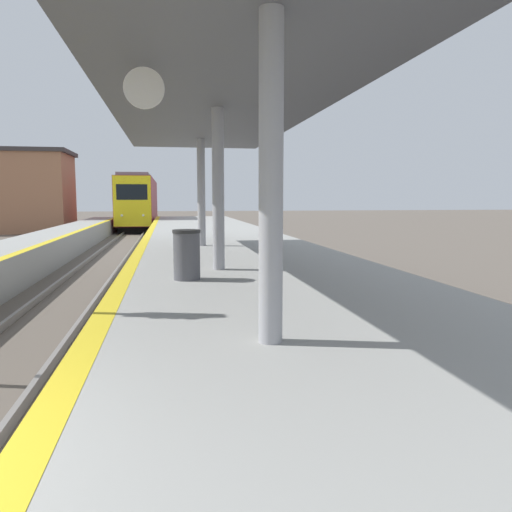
{
  "coord_description": "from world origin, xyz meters",
  "views": [
    {
      "loc": [
        2.51,
        -2.65,
        2.55
      ],
      "look_at": [
        6.38,
        19.5,
        -0.05
      ],
      "focal_mm": 35.0,
      "sensor_mm": 36.0,
      "label": 1
    }
  ],
  "objects": [
    {
      "name": "station_canopy",
      "position": [
        3.54,
        7.84,
        4.43
      ],
      "size": [
        4.44,
        16.44,
        3.56
      ],
      "color": "#99999E",
      "rests_on": "platform_right"
    },
    {
      "name": "trash_bin",
      "position": [
        2.82,
        6.62,
        1.52
      ],
      "size": [
        0.52,
        0.52,
        0.93
      ],
      "color": "#4C4C51",
      "rests_on": "platform_right"
    },
    {
      "name": "station_building",
      "position": [
        -9.89,
        37.78,
        3.09
      ],
      "size": [
        10.39,
        5.71,
        6.16
      ],
      "color": "#9E6B4C",
      "rests_on": "ground"
    },
    {
      "name": "train",
      "position": [
        0.0,
        42.5,
        2.25
      ],
      "size": [
        2.66,
        18.29,
        4.42
      ],
      "color": "black",
      "rests_on": "ground"
    }
  ]
}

